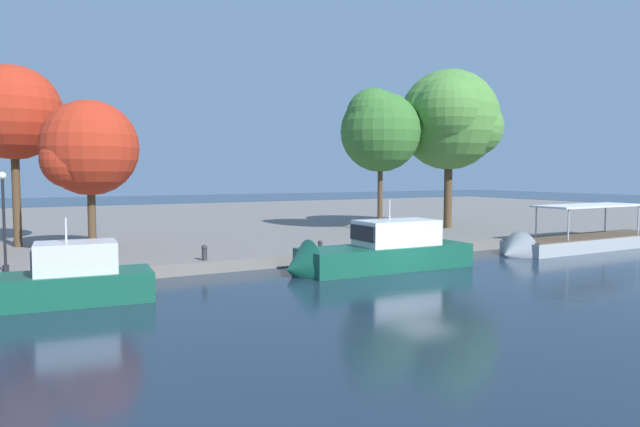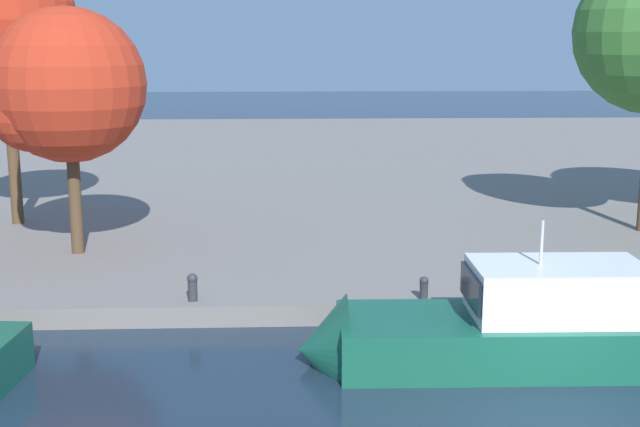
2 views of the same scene
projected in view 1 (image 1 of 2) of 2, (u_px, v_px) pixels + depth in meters
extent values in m
plane|color=#192838|center=(425.00, 278.00, 27.64)|extent=(220.00, 220.00, 0.00)
cube|color=slate|center=(207.00, 221.00, 56.91)|extent=(120.00, 55.00, 0.61)
cube|color=#14513D|center=(63.00, 293.00, 22.19)|extent=(6.74, 3.06, 1.53)
cube|color=silver|center=(76.00, 257.00, 22.30)|extent=(3.11, 2.24, 1.19)
cube|color=black|center=(43.00, 257.00, 21.83)|extent=(0.95, 1.92, 0.71)
cylinder|color=silver|center=(66.00, 230.00, 22.09)|extent=(0.08, 0.08, 0.95)
cube|color=#14513D|center=(385.00, 261.00, 30.20)|extent=(9.36, 3.07, 1.66)
cone|color=#14513D|center=(298.00, 269.00, 27.84)|extent=(1.24, 2.79, 2.78)
cube|color=white|center=(397.00, 232.00, 30.42)|extent=(4.23, 2.40, 1.31)
cube|color=black|center=(371.00, 233.00, 29.66)|extent=(1.15, 2.21, 0.79)
cylinder|color=silver|center=(390.00, 210.00, 30.12)|extent=(0.08, 0.08, 1.09)
cube|color=#9EA3A8|center=(587.00, 247.00, 38.20)|extent=(13.14, 3.25, 1.32)
cone|color=#9EA3A8|center=(513.00, 254.00, 34.69)|extent=(1.46, 2.72, 2.69)
cube|color=brown|center=(588.00, 236.00, 38.15)|extent=(12.88, 3.10, 0.08)
cylinder|color=#B2B2B7|center=(568.00, 225.00, 35.26)|extent=(0.10, 0.10, 1.92)
cylinder|color=#B2B2B7|center=(536.00, 222.00, 37.32)|extent=(0.10, 0.10, 1.92)
cylinder|color=#B2B2B7|center=(638.00, 220.00, 38.85)|extent=(0.10, 0.10, 1.92)
cylinder|color=#B2B2B7|center=(605.00, 218.00, 40.91)|extent=(0.10, 0.10, 1.92)
cube|color=silver|center=(589.00, 206.00, 38.01)|extent=(8.17, 2.91, 0.12)
cylinder|color=#2D2D33|center=(320.00, 248.00, 32.16)|extent=(0.24, 0.24, 0.49)
sphere|color=#2D2D33|center=(320.00, 242.00, 32.14)|extent=(0.26, 0.26, 0.26)
cylinder|color=#2D2D33|center=(66.00, 265.00, 26.31)|extent=(0.23, 0.23, 0.45)
sphere|color=#2D2D33|center=(65.00, 258.00, 26.29)|extent=(0.25, 0.25, 0.25)
cylinder|color=#2D2D33|center=(205.00, 255.00, 29.15)|extent=(0.27, 0.27, 0.57)
sphere|color=#2D2D33|center=(204.00, 248.00, 29.12)|extent=(0.30, 0.30, 0.30)
cylinder|color=black|center=(4.00, 226.00, 25.63)|extent=(0.12, 0.12, 4.12)
sphere|color=white|center=(2.00, 176.00, 25.48)|extent=(0.33, 0.33, 0.33)
cylinder|color=black|center=(6.00, 268.00, 25.77)|extent=(0.26, 0.26, 0.30)
cylinder|color=#4C3823|center=(380.00, 196.00, 44.08)|extent=(0.38, 0.38, 5.24)
sphere|color=#38702D|center=(380.00, 132.00, 43.74)|extent=(6.06, 6.06, 6.06)
sphere|color=#38702D|center=(373.00, 116.00, 43.27)|extent=(4.09, 4.09, 4.09)
sphere|color=#38702D|center=(389.00, 124.00, 42.39)|extent=(3.01, 3.01, 3.01)
cylinder|color=#4C3823|center=(448.00, 193.00, 46.37)|extent=(0.64, 0.64, 5.65)
sphere|color=#4C8438|center=(449.00, 120.00, 45.97)|extent=(7.92, 7.92, 7.92)
sphere|color=#4C8438|center=(474.00, 127.00, 45.38)|extent=(4.55, 4.55, 4.55)
sphere|color=#4C8438|center=(448.00, 111.00, 43.96)|extent=(5.11, 5.11, 5.11)
cylinder|color=#4C3823|center=(16.00, 198.00, 34.34)|extent=(0.47, 0.47, 5.87)
sphere|color=#B22D19|center=(13.00, 113.00, 33.99)|extent=(5.53, 5.53, 5.53)
sphere|color=#B22D19|center=(22.00, 108.00, 33.94)|extent=(2.84, 2.84, 2.84)
cylinder|color=#4C3823|center=(92.00, 218.00, 31.80)|extent=(0.43, 0.43, 3.82)
sphere|color=#B22D19|center=(90.00, 148.00, 31.54)|extent=(5.19, 5.19, 5.19)
sphere|color=#B22D19|center=(91.00, 139.00, 30.39)|extent=(2.39, 2.39, 2.39)
sphere|color=#B22D19|center=(69.00, 160.00, 30.64)|extent=(2.96, 2.96, 2.96)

